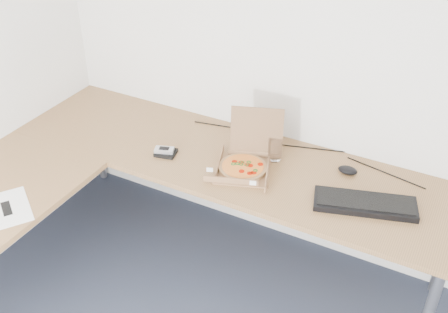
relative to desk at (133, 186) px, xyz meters
The scene contains 10 objects.
room_shell 1.39m from the desk, 49.77° to the right, with size 3.50×3.50×2.50m, color white, non-canonical shape.
desk is the anchor object (origin of this frame).
pizza_box 0.60m from the desk, 38.56° to the left, with size 0.28×0.33×0.29m.
drinking_glass 0.78m from the desk, 43.19° to the left, with size 0.07×0.07×0.13m, color white.
keyboard 1.18m from the desk, 17.82° to the left, with size 0.49×0.17×0.03m, color black.
mouse 1.13m from the desk, 31.56° to the left, with size 0.10×0.07×0.04m, color black.
wallet 0.30m from the desk, 87.24° to the left, with size 0.11×0.09×0.02m, color black.
phone 0.30m from the desk, 88.33° to the left, with size 0.11×0.06×0.02m, color #B2B5BA.
paper_sheet 0.62m from the desk, 131.00° to the right, with size 0.30×0.21×0.00m, color white.
cable_bundle 0.95m from the desk, 47.89° to the left, with size 0.67×0.04×0.01m, color black, non-canonical shape.
Camera 1 is at (0.64, -0.77, 2.37)m, focal length 42.91 mm.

